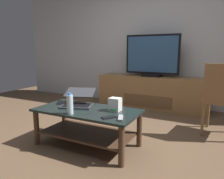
# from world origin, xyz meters

# --- Properties ---
(ground_plane) EXTENTS (7.68, 7.68, 0.00)m
(ground_plane) POSITION_xyz_m (0.00, 0.00, 0.00)
(ground_plane) COLOR brown
(back_wall) EXTENTS (6.40, 0.12, 2.80)m
(back_wall) POSITION_xyz_m (0.00, 2.21, 1.40)
(back_wall) COLOR silver
(back_wall) RESTS_ON ground
(coffee_table) EXTENTS (1.17, 0.58, 0.43)m
(coffee_table) POSITION_xyz_m (-0.10, -0.06, 0.30)
(coffee_table) COLOR black
(coffee_table) RESTS_ON ground
(media_cabinet) EXTENTS (2.00, 0.52, 0.60)m
(media_cabinet) POSITION_xyz_m (0.06, 1.89, 0.30)
(media_cabinet) COLOR olive
(media_cabinet) RESTS_ON ground
(television) EXTENTS (1.00, 0.20, 0.77)m
(television) POSITION_xyz_m (0.06, 1.86, 0.98)
(television) COLOR black
(television) RESTS_ON media_cabinet
(dining_chair) EXTENTS (0.49, 0.49, 0.93)m
(dining_chair) POSITION_xyz_m (1.25, 0.92, 0.52)
(dining_chair) COLOR brown
(dining_chair) RESTS_ON ground
(laptop) EXTENTS (0.48, 0.51, 0.18)m
(laptop) POSITION_xyz_m (-0.30, 0.04, 0.49)
(laptop) COLOR #333338
(laptop) RESTS_ON coffee_table
(router_box) EXTENTS (0.12, 0.11, 0.14)m
(router_box) POSITION_xyz_m (0.21, 0.03, 0.50)
(router_box) COLOR white
(router_box) RESTS_ON coffee_table
(water_bottle_near) EXTENTS (0.07, 0.07, 0.22)m
(water_bottle_near) POSITION_xyz_m (-0.16, -0.29, 0.53)
(water_bottle_near) COLOR silver
(water_bottle_near) RESTS_ON coffee_table
(cell_phone) EXTENTS (0.14, 0.15, 0.01)m
(cell_phone) POSITION_xyz_m (0.26, -0.22, 0.44)
(cell_phone) COLOR black
(cell_phone) RESTS_ON coffee_table
(tv_remote) EXTENTS (0.10, 0.16, 0.02)m
(tv_remote) POSITION_xyz_m (0.38, -0.21, 0.44)
(tv_remote) COLOR #99999E
(tv_remote) RESTS_ON coffee_table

